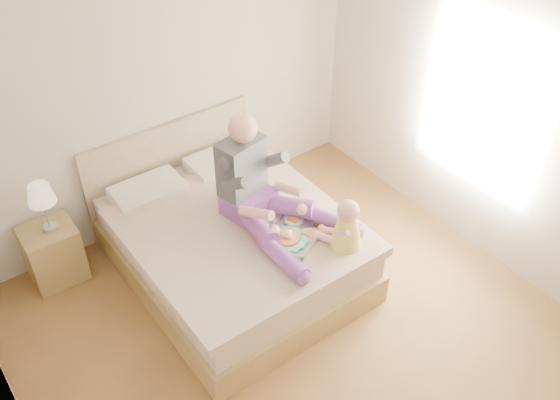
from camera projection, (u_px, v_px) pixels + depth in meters
room at (319, 190)px, 4.02m from camera, size 4.02×4.22×2.71m
bed at (228, 240)px, 5.41m from camera, size 1.70×2.18×1.00m
nightstand at (53, 253)px, 5.35m from camera, size 0.45×0.40×0.54m
lamp at (41, 197)px, 4.97m from camera, size 0.22×0.22×0.46m
adult at (260, 191)px, 5.02m from camera, size 0.82×1.21×0.95m
tray at (294, 230)px, 5.02m from camera, size 0.63×0.58×0.15m
baby at (346, 227)px, 4.83m from camera, size 0.34×0.38×0.43m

